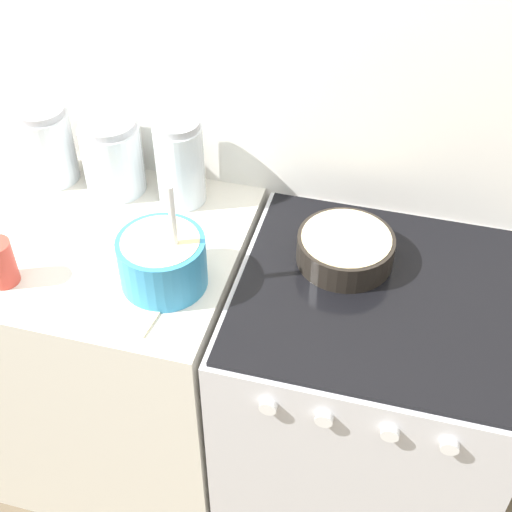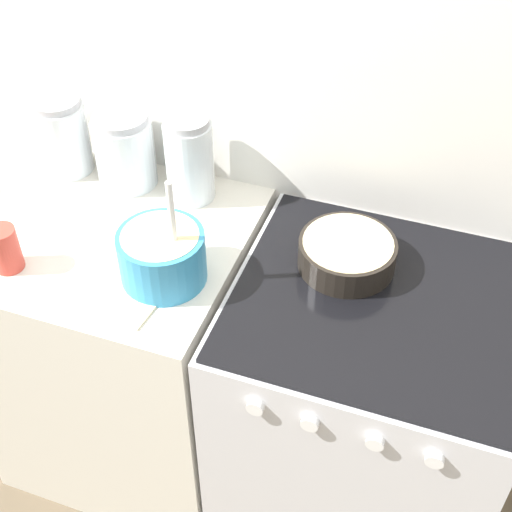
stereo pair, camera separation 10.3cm
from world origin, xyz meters
name	(u,v)px [view 1 (the left image)]	position (x,y,z in m)	size (l,w,h in m)	color
wall_back	(269,101)	(0.00, 0.68, 1.20)	(4.46, 0.05, 2.40)	white
countertop_cabinet	(124,356)	(-0.36, 0.33, 0.47)	(0.72, 0.66, 0.93)	silver
stove	(362,407)	(0.37, 0.33, 0.47)	(0.71, 0.68, 0.93)	silver
mixing_bowl	(162,259)	(-0.14, 0.23, 1.01)	(0.21, 0.21, 0.30)	#338CBF
baking_pan	(345,248)	(0.26, 0.42, 0.98)	(0.24, 0.24, 0.08)	black
storage_jar_left	(48,149)	(-0.61, 0.56, 1.03)	(0.15, 0.15, 0.23)	silver
storage_jar_middle	(113,161)	(-0.41, 0.56, 1.03)	(0.17, 0.17, 0.22)	silver
storage_jar_right	(180,167)	(-0.21, 0.56, 1.04)	(0.13, 0.13, 0.25)	silver
tin_can	(0,263)	(-0.52, 0.13, 0.99)	(0.07, 0.07, 0.12)	#CC3F33
recipe_page	(133,289)	(-0.21, 0.18, 0.94)	(0.22, 0.28, 0.01)	beige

